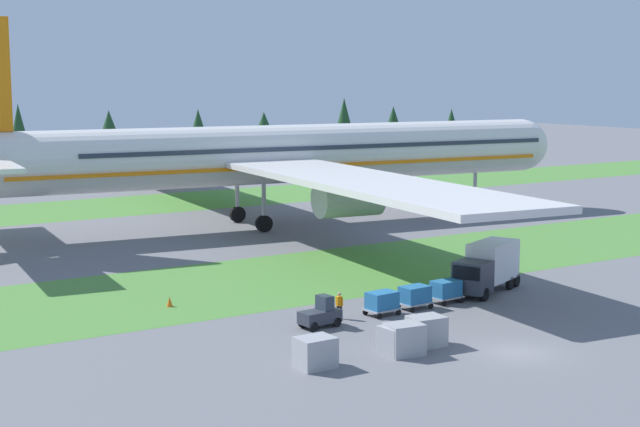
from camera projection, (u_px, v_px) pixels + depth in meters
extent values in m
plane|color=slate|center=(517.00, 352.00, 54.25)|extent=(400.00, 400.00, 0.00)
cube|color=#4C8438|center=(293.00, 277.00, 74.76)|extent=(320.00, 17.36, 0.01)
cube|color=#4C8438|center=(90.00, 208.00, 113.69)|extent=(320.00, 17.36, 0.01)
cylinder|color=silver|center=(291.00, 154.00, 100.59)|extent=(60.58, 12.81, 6.09)
sphere|color=silver|center=(522.00, 145.00, 113.78)|extent=(5.97, 5.97, 5.97)
cube|color=orange|center=(291.00, 164.00, 100.74)|extent=(59.13, 12.77, 0.36)
cube|color=#283342|center=(322.00, 145.00, 102.09)|extent=(53.28, 12.05, 0.44)
cube|color=silver|center=(187.00, 146.00, 119.73)|extent=(14.03, 41.25, 0.55)
cylinder|color=#A3A3A8|center=(215.00, 166.00, 115.25)|extent=(6.22, 3.99, 3.35)
cube|color=silver|center=(368.00, 183.00, 78.41)|extent=(14.03, 41.25, 0.55)
cylinder|color=#A3A3A8|center=(349.00, 198.00, 84.71)|extent=(6.22, 3.99, 3.35)
cylinder|color=#A3A3A8|center=(475.00, 180.00, 111.43)|extent=(0.44, 0.44, 5.95)
cylinder|color=black|center=(475.00, 205.00, 111.85)|extent=(1.24, 0.55, 1.20)
cylinder|color=#A3A3A8|center=(237.00, 188.00, 102.33)|extent=(0.44, 0.44, 5.70)
cylinder|color=black|center=(238.00, 214.00, 102.73)|extent=(1.76, 0.78, 1.70)
cylinder|color=#A3A3A8|center=(264.00, 196.00, 95.84)|extent=(0.44, 0.44, 5.70)
cylinder|color=black|center=(264.00, 224.00, 96.24)|extent=(1.76, 0.78, 1.70)
cube|color=#2D333D|center=(320.00, 316.00, 59.63)|extent=(2.69, 1.49, 0.77)
cube|color=#283342|center=(325.00, 302.00, 59.74)|extent=(0.78, 1.14, 0.90)
cylinder|color=black|center=(313.00, 327.00, 58.70)|extent=(0.61, 0.25, 0.60)
cylinder|color=black|center=(303.00, 323.00, 59.57)|extent=(0.61, 0.25, 0.60)
cylinder|color=black|center=(337.00, 322.00, 59.79)|extent=(0.61, 0.25, 0.60)
cylinder|color=black|center=(326.00, 319.00, 60.66)|extent=(0.61, 0.25, 0.60)
cube|color=#A3A3A8|center=(382.00, 309.00, 62.71)|extent=(2.31, 1.66, 0.10)
cube|color=#23669E|center=(382.00, 300.00, 62.62)|extent=(2.03, 1.46, 1.10)
cylinder|color=black|center=(379.00, 316.00, 61.69)|extent=(0.41, 0.15, 0.40)
cylinder|color=black|center=(365.00, 312.00, 62.78)|extent=(0.41, 0.15, 0.40)
cylinder|color=black|center=(398.00, 312.00, 62.69)|extent=(0.41, 0.15, 0.40)
cylinder|color=black|center=(385.00, 308.00, 63.78)|extent=(0.41, 0.15, 0.40)
cube|color=#A3A3A8|center=(415.00, 303.00, 64.43)|extent=(2.31, 1.66, 0.10)
cube|color=#23669E|center=(415.00, 294.00, 64.35)|extent=(2.03, 1.46, 1.10)
cylinder|color=black|center=(412.00, 310.00, 63.42)|extent=(0.41, 0.15, 0.40)
cylinder|color=black|center=(398.00, 306.00, 64.51)|extent=(0.41, 0.15, 0.40)
cylinder|color=black|center=(431.00, 306.00, 64.41)|extent=(0.41, 0.15, 0.40)
cylinder|color=black|center=(417.00, 302.00, 65.51)|extent=(0.41, 0.15, 0.40)
cube|color=#A3A3A8|center=(446.00, 297.00, 66.16)|extent=(2.31, 1.66, 0.10)
cube|color=#23669E|center=(446.00, 288.00, 66.08)|extent=(2.03, 1.46, 1.10)
cylinder|color=black|center=(444.00, 303.00, 65.15)|extent=(0.41, 0.15, 0.40)
cylinder|color=black|center=(430.00, 300.00, 66.24)|extent=(0.41, 0.15, 0.40)
cylinder|color=black|center=(461.00, 300.00, 66.14)|extent=(0.41, 0.15, 0.40)
cylinder|color=black|center=(447.00, 296.00, 67.23)|extent=(0.41, 0.15, 0.40)
cube|color=#2D333D|center=(473.00, 277.00, 67.19)|extent=(2.93, 2.98, 2.20)
cube|color=#283342|center=(466.00, 273.00, 66.26)|extent=(0.89, 1.93, 0.97)
cube|color=silver|center=(493.00, 261.00, 69.85)|extent=(5.04, 3.89, 2.80)
cylinder|color=black|center=(484.00, 294.00, 66.61)|extent=(1.00, 0.65, 0.96)
cylinder|color=black|center=(458.00, 291.00, 67.72)|extent=(1.00, 0.65, 0.96)
cylinder|color=black|center=(510.00, 283.00, 70.27)|extent=(1.00, 0.65, 0.96)
cylinder|color=black|center=(485.00, 280.00, 71.39)|extent=(1.00, 0.65, 0.96)
cylinder|color=black|center=(516.00, 280.00, 71.20)|extent=(1.00, 0.65, 0.96)
cylinder|color=black|center=(491.00, 277.00, 72.31)|extent=(1.00, 0.65, 0.96)
cylinder|color=black|center=(341.00, 312.00, 61.72)|extent=(0.18, 0.18, 0.85)
cylinder|color=black|center=(338.00, 312.00, 61.84)|extent=(0.18, 0.18, 0.85)
cylinder|color=orange|center=(339.00, 301.00, 61.67)|extent=(0.36, 0.36, 0.62)
sphere|color=tan|center=(339.00, 294.00, 61.61)|extent=(0.24, 0.24, 0.24)
cylinder|color=orange|center=(342.00, 302.00, 61.55)|extent=(0.10, 0.10, 0.58)
cylinder|color=orange|center=(336.00, 301.00, 61.81)|extent=(0.10, 0.10, 0.58)
cube|color=#A3A3A8|center=(315.00, 353.00, 51.28)|extent=(2.01, 1.62, 1.68)
cube|color=#A3A3A8|center=(426.00, 331.00, 55.48)|extent=(2.13, 1.76, 1.75)
cube|color=#A3A3A8|center=(398.00, 340.00, 53.91)|extent=(2.14, 1.78, 1.62)
cube|color=#A3A3A8|center=(404.00, 339.00, 53.71)|extent=(2.20, 1.85, 1.78)
cone|color=orange|center=(465.00, 268.00, 76.73)|extent=(0.44, 0.44, 0.64)
cone|color=orange|center=(170.00, 302.00, 65.04)|extent=(0.44, 0.44, 0.68)
cylinder|color=#4C3823|center=(21.00, 171.00, 142.57)|extent=(0.70, 0.70, 3.30)
cone|color=#1E4223|center=(19.00, 132.00, 141.75)|extent=(3.69, 3.69, 8.26)
cylinder|color=#4C3823|center=(110.00, 166.00, 146.82)|extent=(0.70, 0.70, 3.75)
cone|color=#1E4223|center=(109.00, 132.00, 146.09)|extent=(4.75, 4.75, 6.68)
cylinder|color=#4C3823|center=(199.00, 161.00, 155.56)|extent=(0.70, 0.70, 3.80)
cone|color=#1E4223|center=(198.00, 129.00, 154.83)|extent=(3.93, 3.93, 6.54)
cylinder|color=#4C3823|center=(264.00, 161.00, 160.45)|extent=(0.70, 0.70, 2.95)
cone|color=#1E4223|center=(264.00, 132.00, 159.76)|extent=(5.58, 5.58, 6.74)
cylinder|color=#4C3823|center=(344.00, 156.00, 169.37)|extent=(0.70, 0.70, 3.20)
cone|color=#1E4223|center=(344.00, 122.00, 168.53)|extent=(4.45, 4.45, 8.62)
cylinder|color=#4C3823|center=(393.00, 155.00, 175.27)|extent=(0.70, 0.70, 2.69)
cone|color=#1E4223|center=(393.00, 127.00, 174.55)|extent=(5.03, 5.03, 7.50)
cylinder|color=#4C3823|center=(451.00, 149.00, 185.34)|extent=(0.70, 0.70, 3.17)
cone|color=#1E4223|center=(451.00, 125.00, 184.67)|extent=(3.77, 3.77, 6.22)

